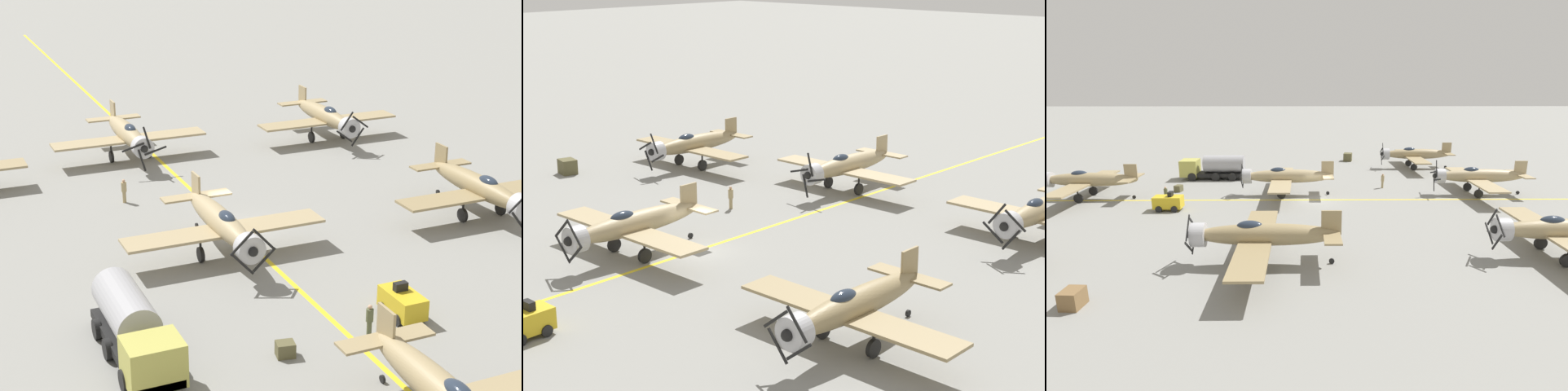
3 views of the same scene
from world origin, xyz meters
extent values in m
plane|color=gray|center=(0.00, 0.00, 0.00)|extent=(400.00, 400.00, 0.00)
cube|color=yellow|center=(0.00, 0.00, 0.00)|extent=(0.30, 160.00, 0.01)
ellipsoid|color=tan|center=(2.09, 3.08, 2.05)|extent=(1.50, 9.50, 1.42)
cylinder|color=#B7B7BC|center=(2.09, 7.53, 2.05)|extent=(1.58, 0.90, 1.58)
ellipsoid|color=#232D3D|center=(2.09, 4.22, 2.61)|extent=(0.80, 1.70, 0.76)
cube|color=tan|center=(2.09, 3.84, 1.71)|extent=(12.00, 2.10, 0.16)
cube|color=tan|center=(2.09, -1.01, 2.20)|extent=(4.40, 1.10, 0.12)
cube|color=tan|center=(2.09, -1.01, 2.85)|extent=(0.14, 1.30, 1.60)
sphere|color=black|center=(2.09, 8.03, 2.05)|extent=(0.56, 0.56, 0.56)
cube|color=black|center=(2.74, 8.03, 2.64)|extent=(1.39, 0.06, 1.28)
cube|color=black|center=(1.50, 8.03, 2.70)|extent=(1.28, 0.06, 1.39)
cube|color=black|center=(1.44, 8.03, 1.46)|extent=(1.39, 0.06, 1.28)
cube|color=black|center=(2.68, 8.03, 1.40)|extent=(1.28, 0.06, 1.39)
cylinder|color=black|center=(0.59, 3.84, 1.08)|extent=(0.14, 0.14, 1.26)
cylinder|color=black|center=(0.59, 3.84, 0.45)|extent=(0.22, 0.90, 0.90)
cylinder|color=black|center=(3.59, 3.84, 1.08)|extent=(0.14, 0.14, 1.26)
cylinder|color=black|center=(3.59, 3.84, 0.45)|extent=(0.22, 0.90, 0.90)
cylinder|color=black|center=(2.09, -1.07, 0.18)|extent=(0.12, 0.36, 0.36)
ellipsoid|color=tan|center=(-14.68, -16.12, 2.05)|extent=(1.50, 9.50, 1.42)
cylinder|color=#B7B7BC|center=(-14.68, -11.67, 2.05)|extent=(1.57, 0.90, 1.58)
ellipsoid|color=#232D3D|center=(-14.68, -14.98, 2.61)|extent=(0.80, 1.70, 0.76)
cube|color=tan|center=(-14.68, -15.36, 1.71)|extent=(12.00, 2.10, 0.16)
cube|color=tan|center=(-14.68, -20.21, 2.20)|extent=(4.40, 1.10, 0.12)
cube|color=tan|center=(-14.68, -20.21, 2.85)|extent=(0.14, 1.30, 1.60)
sphere|color=black|center=(-14.68, -11.17, 2.05)|extent=(0.56, 0.56, 0.56)
cube|color=black|center=(-15.39, -11.17, 2.57)|extent=(1.49, 0.06, 1.15)
cube|color=black|center=(-15.20, -11.17, 1.35)|extent=(1.15, 0.06, 1.49)
cube|color=black|center=(-13.98, -11.17, 1.53)|extent=(1.49, 0.06, 1.15)
cube|color=black|center=(-14.16, -11.17, 2.75)|extent=(1.15, 0.06, 1.49)
cylinder|color=black|center=(-16.18, -15.36, 1.08)|extent=(0.14, 0.14, 1.26)
cylinder|color=black|center=(-16.18, -15.36, 0.45)|extent=(0.22, 0.90, 0.90)
cylinder|color=black|center=(-13.18, -15.36, 1.08)|extent=(0.14, 0.14, 1.26)
cylinder|color=black|center=(-13.18, -15.36, 0.45)|extent=(0.22, 0.90, 0.90)
cylinder|color=black|center=(-14.68, -20.27, 0.18)|extent=(0.12, 0.36, 0.36)
ellipsoid|color=#947F56|center=(-15.47, 3.89, 2.05)|extent=(1.50, 9.50, 1.42)
cylinder|color=#B7B7BC|center=(-15.47, 8.34, 2.05)|extent=(1.58, 0.90, 1.58)
ellipsoid|color=#232D3D|center=(-15.47, 5.03, 2.61)|extent=(0.80, 1.70, 0.76)
cube|color=#947F56|center=(-15.47, 4.65, 1.71)|extent=(12.00, 2.10, 0.16)
cube|color=#947F56|center=(-15.47, -0.20, 2.20)|extent=(4.40, 1.10, 0.12)
cube|color=#947F56|center=(-15.47, -0.20, 2.85)|extent=(0.14, 1.30, 1.60)
cube|color=black|center=(-14.91, 8.84, 1.37)|extent=(1.22, 0.06, 1.44)
cube|color=black|center=(-14.79, 8.84, 2.61)|extent=(1.44, 0.06, 1.22)
cylinder|color=black|center=(-16.97, 4.65, 1.08)|extent=(0.14, 0.14, 1.26)
cylinder|color=black|center=(-16.97, 4.65, 0.45)|extent=(0.22, 0.90, 0.90)
cylinder|color=black|center=(-13.97, 4.65, 1.08)|extent=(0.14, 0.14, 1.26)
cylinder|color=black|center=(-13.97, 4.65, 0.45)|extent=(0.22, 0.90, 0.90)
cylinder|color=black|center=(-15.47, -0.26, 0.18)|extent=(0.12, 0.36, 0.36)
ellipsoid|color=#9C875F|center=(0.68, 23.26, 2.05)|extent=(1.50, 9.50, 1.42)
cube|color=#9C875F|center=(0.68, 19.17, 2.20)|extent=(4.40, 1.10, 0.12)
cube|color=#9C875F|center=(0.68, 19.17, 2.85)|extent=(0.14, 1.30, 1.60)
cylinder|color=black|center=(0.68, 19.11, 0.18)|extent=(0.12, 0.36, 0.36)
ellipsoid|color=tan|center=(2.05, -17.45, 2.05)|extent=(1.50, 9.50, 1.42)
cylinder|color=#B7B7BC|center=(2.05, -13.00, 2.05)|extent=(1.58, 0.90, 1.58)
ellipsoid|color=#232D3D|center=(2.05, -16.31, 2.61)|extent=(0.80, 1.70, 0.76)
cube|color=tan|center=(2.05, -16.69, 1.71)|extent=(12.00, 2.10, 0.16)
cube|color=tan|center=(2.05, -21.54, 2.20)|extent=(4.40, 1.10, 0.12)
cube|color=tan|center=(2.05, -21.54, 2.85)|extent=(0.14, 1.30, 1.60)
sphere|color=black|center=(2.05, -12.50, 2.05)|extent=(0.56, 0.56, 0.56)
cube|color=black|center=(2.28, -12.50, 1.20)|extent=(0.59, 0.06, 1.73)
cube|color=black|center=(2.90, -12.50, 2.28)|extent=(1.73, 0.06, 0.59)
cube|color=black|center=(1.83, -12.50, 2.90)|extent=(0.59, 0.06, 1.73)
cube|color=black|center=(1.21, -12.50, 1.82)|extent=(1.73, 0.06, 0.59)
cylinder|color=black|center=(0.55, -16.69, 1.08)|extent=(0.14, 0.14, 1.26)
cylinder|color=black|center=(0.55, -16.69, 0.45)|extent=(0.22, 0.90, 0.90)
cylinder|color=black|center=(3.55, -16.69, 1.08)|extent=(0.14, 0.14, 1.26)
cylinder|color=black|center=(3.55, -16.69, 0.45)|extent=(0.22, 0.90, 0.90)
cylinder|color=black|center=(2.05, -21.60, 0.18)|extent=(0.12, 0.36, 0.36)
cube|color=black|center=(9.99, 12.74, 0.62)|extent=(2.25, 8.00, 0.40)
cube|color=#B2AD4C|center=(9.99, 15.70, 1.42)|extent=(2.50, 2.08, 2.00)
cylinder|color=#9E9EA3|center=(9.99, 11.42, 1.93)|extent=(2.10, 4.96, 2.10)
cylinder|color=black|center=(8.80, 15.22, 0.50)|extent=(0.30, 1.00, 1.00)
cylinder|color=black|center=(11.18, 15.22, 0.50)|extent=(0.30, 1.00, 1.00)
cylinder|color=black|center=(8.80, 12.34, 0.50)|extent=(0.30, 1.00, 1.00)
cylinder|color=black|center=(11.18, 12.34, 0.50)|extent=(0.30, 1.00, 1.00)
cylinder|color=black|center=(8.80, 10.26, 0.50)|extent=(0.30, 1.00, 1.00)
cylinder|color=black|center=(11.18, 10.26, 0.50)|extent=(0.30, 1.00, 1.00)
cube|color=gold|center=(-3.38, 14.23, 0.80)|extent=(1.40, 2.60, 1.10)
cube|color=black|center=(-3.38, 13.97, 1.57)|extent=(0.70, 0.36, 0.44)
cylinder|color=black|center=(-4.07, 14.95, 0.30)|extent=(0.20, 0.60, 0.60)
cylinder|color=black|center=(-2.70, 14.95, 0.30)|extent=(0.20, 0.60, 0.60)
cylinder|color=black|center=(-4.07, 13.52, 0.30)|extent=(0.20, 0.60, 0.60)
cylinder|color=black|center=(-2.70, 13.52, 0.30)|extent=(0.20, 0.60, 0.60)
cylinder|color=tan|center=(5.01, -7.50, 0.39)|extent=(0.25, 0.25, 0.79)
cylinder|color=tan|center=(5.01, -7.50, 1.12)|extent=(0.36, 0.36, 0.66)
sphere|color=tan|center=(5.01, -7.50, 1.55)|extent=(0.21, 0.21, 0.21)
cylinder|color=#515638|center=(-0.89, 15.26, 0.40)|extent=(0.25, 0.25, 0.79)
cylinder|color=#515638|center=(-0.89, 15.26, 1.12)|extent=(0.36, 0.36, 0.66)
sphere|color=tan|center=(-0.89, 15.26, 1.56)|extent=(0.21, 0.21, 0.21)
cube|color=brown|center=(3.62, 15.37, 0.36)|extent=(0.97, 0.86, 0.71)
camera|label=1|loc=(18.74, 47.22, 20.67)|focal=60.00mm
camera|label=2|loc=(-38.58, 34.06, 17.90)|focal=60.00mm
camera|label=3|loc=(-40.10, 1.63, 11.30)|focal=28.00mm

